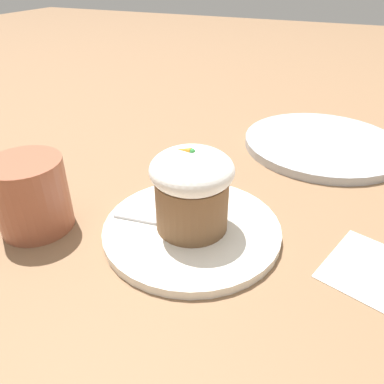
{
  "coord_description": "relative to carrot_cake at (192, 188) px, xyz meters",
  "views": [
    {
      "loc": [
        -0.15,
        0.35,
        0.3
      ],
      "look_at": [
        -0.0,
        -0.0,
        0.06
      ],
      "focal_mm": 35.0,
      "sensor_mm": 36.0,
      "label": 1
    }
  ],
  "objects": [
    {
      "name": "side_plate",
      "position": [
        -0.12,
        -0.33,
        -0.06
      ],
      "size": [
        0.28,
        0.28,
        0.01
      ],
      "color": "#B2B7BC",
      "rests_on": "ground_plane"
    },
    {
      "name": "ground_plane",
      "position": [
        0.0,
        0.0,
        -0.07
      ],
      "size": [
        4.0,
        4.0,
        0.0
      ],
      "primitive_type": "plane",
      "color": "#846042"
    },
    {
      "name": "dessert_plate",
      "position": [
        0.0,
        0.0,
        -0.06
      ],
      "size": [
        0.23,
        0.23,
        0.01
      ],
      "color": "white",
      "rests_on": "ground_plane"
    },
    {
      "name": "coffee_cup",
      "position": [
        0.19,
        0.07,
        -0.02
      ],
      "size": [
        0.13,
        0.09,
        0.1
      ],
      "color": "#9E563D",
      "rests_on": "ground_plane"
    },
    {
      "name": "spoon",
      "position": [
        0.01,
        0.01,
        -0.05
      ],
      "size": [
        0.13,
        0.04,
        0.01
      ],
      "color": "silver",
      "rests_on": "dessert_plate"
    },
    {
      "name": "carrot_cake",
      "position": [
        0.0,
        0.0,
        0.0
      ],
      "size": [
        0.1,
        0.1,
        0.11
      ],
      "color": "brown",
      "rests_on": "dessert_plate"
    }
  ]
}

